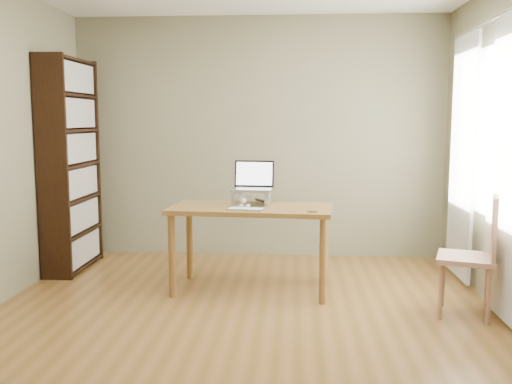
% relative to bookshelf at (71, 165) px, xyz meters
% --- Properties ---
extents(room, '(4.04, 4.54, 2.64)m').
position_rel_bookshelf_xyz_m(room, '(1.86, -1.54, 0.25)').
color(room, brown).
rests_on(room, ground).
extents(bookshelf, '(0.30, 0.90, 2.10)m').
position_rel_bookshelf_xyz_m(bookshelf, '(0.00, 0.00, 0.00)').
color(bookshelf, black).
rests_on(bookshelf, ground).
extents(curtains, '(0.03, 1.90, 2.25)m').
position_rel_bookshelf_xyz_m(curtains, '(3.75, -0.75, 0.12)').
color(curtains, white).
rests_on(curtains, ground).
extents(desk, '(1.44, 0.80, 0.75)m').
position_rel_bookshelf_xyz_m(desk, '(1.85, -0.64, -0.40)').
color(desk, brown).
rests_on(desk, ground).
extents(laptop_stand, '(0.32, 0.25, 0.13)m').
position_rel_bookshelf_xyz_m(laptop_stand, '(1.85, -0.56, -0.22)').
color(laptop_stand, silver).
rests_on(laptop_stand, desk).
extents(laptop, '(0.37, 0.32, 0.25)m').
position_rel_bookshelf_xyz_m(laptop, '(1.85, -0.50, -0.11)').
color(laptop, silver).
rests_on(laptop, laptop_stand).
extents(keyboard, '(0.31, 0.18, 0.02)m').
position_rel_bookshelf_xyz_m(keyboard, '(1.82, -0.86, -0.29)').
color(keyboard, silver).
rests_on(keyboard, desk).
extents(coaster, '(0.09, 0.09, 0.01)m').
position_rel_bookshelf_xyz_m(coaster, '(2.37, -0.91, -0.30)').
color(coaster, '#522D1C').
rests_on(coaster, desk).
extents(cat, '(0.24, 0.47, 0.14)m').
position_rel_bookshelf_xyz_m(cat, '(1.81, -0.53, -0.24)').
color(cat, '#443E35').
rests_on(cat, desk).
extents(chair, '(0.52, 0.52, 0.94)m').
position_rel_bookshelf_xyz_m(chair, '(3.61, -1.17, -0.54)').
color(chair, '#A9795B').
rests_on(chair, ground).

